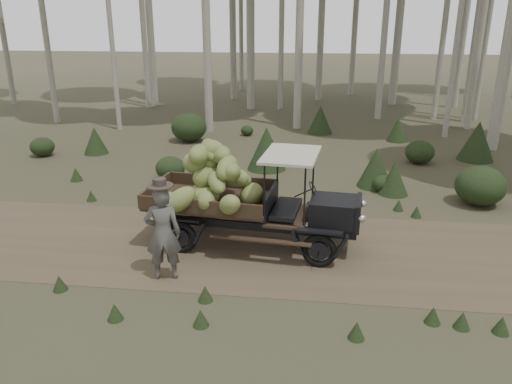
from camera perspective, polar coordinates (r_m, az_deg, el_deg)
ground at (r=10.92m, az=-3.82°, el=-6.21°), size 120.00×120.00×0.00m
dirt_track at (r=10.92m, az=-3.82°, el=-6.19°), size 70.00×4.00×0.01m
banana_truck at (r=10.51m, az=-2.75°, el=0.59°), size 4.73×2.37×2.34m
farmer at (r=9.42m, az=-10.60°, el=-4.57°), size 0.75×0.59×1.99m
undergrowth at (r=12.74m, az=11.36°, el=-0.05°), size 20.18×23.48×1.40m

